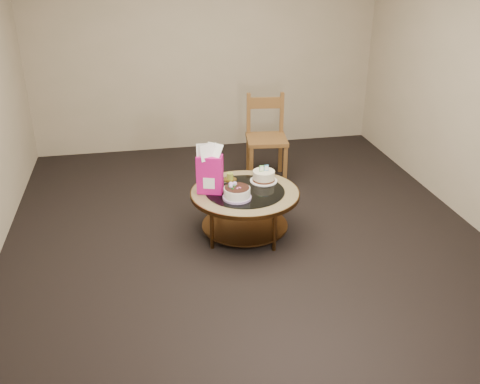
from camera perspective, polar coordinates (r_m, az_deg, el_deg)
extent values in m
plane|color=black|center=(5.18, 0.51, -4.46)|extent=(5.00, 5.00, 0.00)
cube|color=tan|center=(7.07, -3.67, 14.92)|extent=(4.50, 0.02, 2.60)
cube|color=tan|center=(2.46, 12.53, -6.44)|extent=(4.50, 0.02, 2.60)
cube|color=tan|center=(5.57, 24.27, 9.92)|extent=(0.02, 5.00, 2.60)
cylinder|color=#553418|center=(5.32, 3.74, -1.08)|extent=(0.04, 0.04, 0.42)
cylinder|color=#553418|center=(5.35, -2.33, -0.90)|extent=(0.04, 0.04, 0.42)
cylinder|color=#553418|center=(4.85, -3.02, -3.85)|extent=(0.04, 0.04, 0.42)
cylinder|color=#553418|center=(4.82, 3.69, -4.07)|extent=(0.04, 0.04, 0.42)
cylinder|color=#553418|center=(5.13, 0.52, -3.49)|extent=(0.82, 0.82, 0.02)
cylinder|color=#553418|center=(4.97, 0.53, -0.14)|extent=(1.02, 1.02, 0.04)
cylinder|color=#A18958|center=(4.97, 0.53, 0.00)|extent=(1.00, 1.00, 0.01)
cylinder|color=black|center=(4.97, 0.53, 0.09)|extent=(0.74, 0.74, 0.01)
cylinder|color=#B997D6|center=(4.81, -0.32, -0.59)|extent=(0.26, 0.26, 0.02)
cylinder|color=white|center=(4.79, -0.32, -0.13)|extent=(0.24, 0.24, 0.11)
cylinder|color=black|center=(4.77, -0.32, 0.47)|extent=(0.22, 0.22, 0.01)
sphere|color=#B997D6|center=(4.79, -0.96, 0.82)|extent=(0.05, 0.05, 0.05)
sphere|color=#B997D6|center=(4.81, -0.55, 0.90)|extent=(0.04, 0.04, 0.04)
sphere|color=#B997D6|center=(4.76, -0.98, 0.59)|extent=(0.04, 0.04, 0.04)
cone|color=#1E7326|center=(4.78, -0.56, 0.63)|extent=(0.03, 0.03, 0.02)
cone|color=#1E7326|center=(4.78, -1.22, 0.60)|extent=(0.04, 0.04, 0.02)
cone|color=#1E7326|center=(4.83, -0.40, 0.86)|extent=(0.03, 0.03, 0.02)
cone|color=#1E7326|center=(4.74, -0.73, 0.39)|extent=(0.04, 0.04, 0.02)
cylinder|color=white|center=(5.16, 2.54, 1.21)|extent=(0.26, 0.26, 0.01)
cylinder|color=#492414|center=(5.16, 2.55, 1.35)|extent=(0.22, 0.22, 0.02)
cylinder|color=beige|center=(5.14, 2.56, 1.85)|extent=(0.21, 0.21, 0.08)
cube|color=#53B44D|center=(5.10, 2.31, 2.53)|extent=(0.04, 0.01, 0.06)
cube|color=white|center=(5.10, 2.31, 2.53)|extent=(0.03, 0.01, 0.05)
cube|color=#3B8FCB|center=(5.12, 2.83, 2.59)|extent=(0.04, 0.01, 0.06)
cube|color=white|center=(5.12, 2.83, 2.59)|extent=(0.03, 0.01, 0.05)
cube|color=#C0126F|center=(4.87, -3.23, 1.90)|extent=(0.26, 0.19, 0.36)
cube|color=white|center=(4.90, -3.21, 1.23)|extent=(0.14, 0.16, 0.11)
cube|color=#E4C25E|center=(5.16, -1.07, 1.21)|extent=(0.13, 0.13, 0.01)
cylinder|color=gold|center=(5.16, -1.07, 1.31)|extent=(0.13, 0.13, 0.01)
cylinder|color=olive|center=(5.14, -1.07, 1.70)|extent=(0.06, 0.06, 0.06)
cylinder|color=black|center=(5.13, -1.07, 2.07)|extent=(0.00, 0.00, 0.01)
cube|color=brown|center=(6.19, 2.86, 5.61)|extent=(0.51, 0.51, 0.04)
cube|color=brown|center=(6.08, 1.20, 2.79)|extent=(0.05, 0.05, 0.49)
cube|color=brown|center=(6.12, 4.84, 2.88)|extent=(0.05, 0.05, 0.49)
cube|color=brown|center=(6.44, 0.89, 4.12)|extent=(0.05, 0.05, 0.49)
cube|color=brown|center=(6.48, 4.33, 4.19)|extent=(0.05, 0.05, 0.49)
cube|color=brown|center=(6.28, 0.92, 8.31)|extent=(0.05, 0.05, 0.50)
cube|color=brown|center=(6.32, 4.48, 8.36)|extent=(0.05, 0.05, 0.50)
cube|color=brown|center=(6.26, 2.73, 9.48)|extent=(0.39, 0.08, 0.13)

